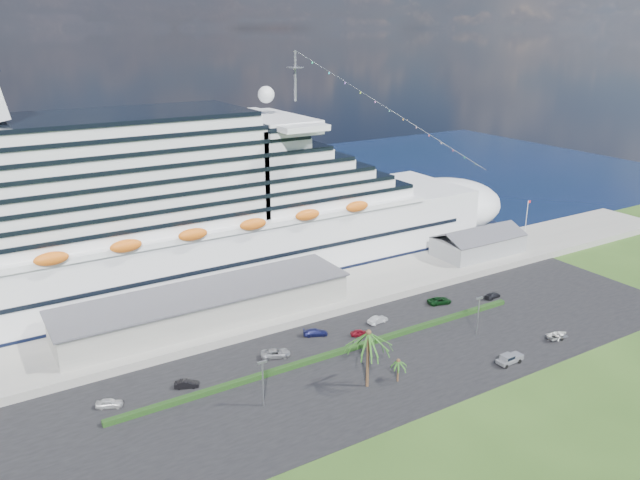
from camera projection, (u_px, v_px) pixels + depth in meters
ground at (426, 381)px, 109.82m from camera, size 420.00×420.00×0.00m
asphalt_lot at (388, 354)px, 118.69m from camera, size 140.00×38.00×0.12m
wharf at (311, 297)px, 141.85m from camera, size 240.00×20.00×1.80m
water at (178, 209)px, 214.86m from camera, size 420.00×160.00×0.02m
cruise_ship at (179, 219)px, 145.54m from camera, size 191.00×38.00×54.00m
terminal_building at (206, 305)px, 128.19m from camera, size 61.00×15.00×6.30m
port_shed at (478, 244)px, 166.39m from camera, size 24.00×12.31×7.37m
flagpole at (526, 220)px, 174.05m from camera, size 1.08×0.16×12.00m
hedge at (339, 352)px, 118.62m from camera, size 88.00×1.10×0.90m
lamp_post_left at (263, 378)px, 100.75m from camera, size 1.60×0.35×8.27m
lamp_post_right at (478, 311)px, 124.44m from camera, size 1.60×0.35×8.27m
palm_tall at (368, 339)px, 105.16m from camera, size 8.82×8.82×11.13m
palm_short at (398, 363)px, 108.44m from camera, size 3.53×3.53×4.56m
parked_car_0 at (109, 403)px, 101.85m from camera, size 4.65×3.32×1.47m
parked_car_1 at (187, 384)px, 107.44m from camera, size 4.45×3.03×1.39m
parked_car_2 at (276, 353)px, 117.42m from camera, size 6.16×4.35×1.56m
parked_car_3 at (315, 332)px, 125.63m from camera, size 5.34×3.78×1.44m
parked_car_4 at (360, 333)px, 125.58m from camera, size 4.15×2.78×1.31m
parked_car_5 at (378, 320)px, 130.93m from camera, size 4.75×2.12×1.51m
parked_car_6 at (440, 301)px, 140.13m from camera, size 5.92×3.79×1.52m
parked_car_7 at (492, 295)px, 143.14m from camera, size 4.75×2.45×1.32m
pickup_truck at (510, 358)px, 115.01m from camera, size 5.53×2.21×1.93m
boat_trailer at (558, 335)px, 123.89m from camera, size 5.43×3.72×1.53m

